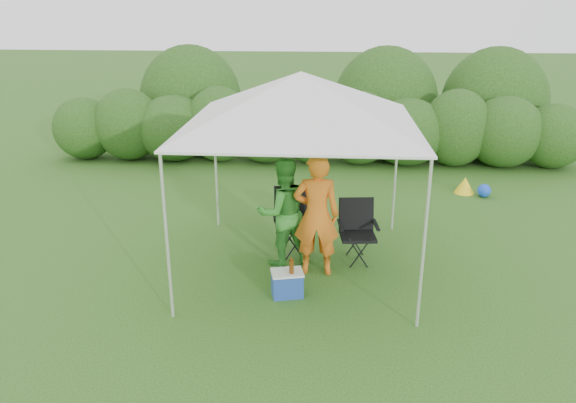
# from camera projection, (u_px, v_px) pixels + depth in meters

# --- Properties ---
(ground) EXTENTS (70.00, 70.00, 0.00)m
(ground) POSITION_uv_depth(u_px,v_px,m) (298.00, 282.00, 7.82)
(ground) COLOR #35641F
(hedge) EXTENTS (12.55, 1.53, 1.80)m
(hedge) POSITION_uv_depth(u_px,v_px,m) (312.00, 129.00, 13.16)
(hedge) COLOR #2A541A
(hedge) RESTS_ON ground
(canopy) EXTENTS (3.10, 3.10, 2.83)m
(canopy) POSITION_uv_depth(u_px,v_px,m) (301.00, 99.00, 7.45)
(canopy) COLOR silver
(canopy) RESTS_ON ground
(chair_right) EXTENTS (0.62, 0.57, 0.93)m
(chair_right) POSITION_uv_depth(u_px,v_px,m) (357.00, 226.00, 8.36)
(chair_right) COLOR black
(chair_right) RESTS_ON ground
(chair_left) EXTENTS (0.68, 0.63, 1.01)m
(chair_left) POSITION_uv_depth(u_px,v_px,m) (293.00, 216.00, 8.62)
(chair_left) COLOR black
(chair_left) RESTS_ON ground
(man) EXTENTS (0.65, 0.43, 1.77)m
(man) POSITION_uv_depth(u_px,v_px,m) (316.00, 215.00, 7.81)
(man) COLOR orange
(man) RESTS_ON ground
(woman) EXTENTS (0.96, 0.86, 1.62)m
(woman) POSITION_uv_depth(u_px,v_px,m) (283.00, 212.00, 8.13)
(woman) COLOR #368D2E
(woman) RESTS_ON ground
(cooler) EXTENTS (0.47, 0.39, 0.35)m
(cooler) POSITION_uv_depth(u_px,v_px,m) (287.00, 283.00, 7.43)
(cooler) COLOR #22459E
(cooler) RESTS_ON ground
(bottle) EXTENTS (0.06, 0.06, 0.23)m
(bottle) POSITION_uv_depth(u_px,v_px,m) (291.00, 265.00, 7.29)
(bottle) COLOR #592D0C
(bottle) RESTS_ON cooler
(lawn_toy) EXTENTS (0.66, 0.55, 0.33)m
(lawn_toy) POSITION_uv_depth(u_px,v_px,m) (470.00, 187.00, 11.27)
(lawn_toy) COLOR yellow
(lawn_toy) RESTS_ON ground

